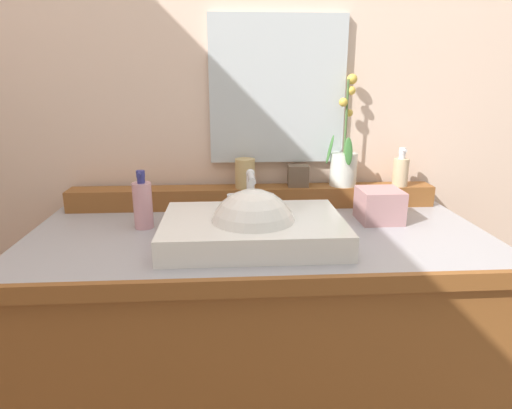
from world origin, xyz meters
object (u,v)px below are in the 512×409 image
(tumbler_cup, at_px, (245,173))
(trinket_box, at_px, (298,176))
(lotion_bottle, at_px, (143,204))
(soap_dispenser, at_px, (401,171))
(tissue_box, at_px, (379,205))
(potted_plant, at_px, (344,161))
(sink_basin, at_px, (253,231))

(tumbler_cup, height_order, trinket_box, tumbler_cup)
(tumbler_cup, relative_size, lotion_bottle, 0.57)
(soap_dispenser, relative_size, trinket_box, 1.81)
(soap_dispenser, xyz_separation_m, trinket_box, (-0.36, 0.02, -0.02))
(soap_dispenser, height_order, lotion_bottle, soap_dispenser)
(lotion_bottle, height_order, tissue_box, lotion_bottle)
(potted_plant, bearing_deg, soap_dispenser, -6.51)
(potted_plant, height_order, tissue_box, potted_plant)
(sink_basin, distance_m, potted_plant, 0.51)
(trinket_box, bearing_deg, sink_basin, -114.30)
(soap_dispenser, bearing_deg, sink_basin, -148.48)
(sink_basin, height_order, lotion_bottle, sink_basin)
(tumbler_cup, xyz_separation_m, trinket_box, (0.19, 0.01, -0.01))
(soap_dispenser, bearing_deg, lotion_bottle, -167.86)
(sink_basin, xyz_separation_m, potted_plant, (0.34, 0.36, 0.13))
(sink_basin, bearing_deg, lotion_bottle, 155.88)
(soap_dispenser, distance_m, tissue_box, 0.23)
(soap_dispenser, bearing_deg, tissue_box, -127.28)
(lotion_bottle, bearing_deg, tissue_box, 1.33)
(sink_basin, relative_size, lotion_bottle, 2.80)
(tumbler_cup, bearing_deg, lotion_bottle, -148.66)
(sink_basin, height_order, trinket_box, sink_basin)
(tumbler_cup, bearing_deg, trinket_box, 3.58)
(sink_basin, relative_size, tissue_box, 3.85)
(sink_basin, bearing_deg, tumbler_cup, 91.28)
(lotion_bottle, bearing_deg, sink_basin, -24.12)
(tissue_box, bearing_deg, trinket_box, 141.04)
(sink_basin, relative_size, soap_dispenser, 3.68)
(trinket_box, bearing_deg, lotion_bottle, -155.05)
(sink_basin, xyz_separation_m, soap_dispenser, (0.54, 0.33, 0.09))
(potted_plant, relative_size, trinket_box, 5.12)
(sink_basin, height_order, tissue_box, sink_basin)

